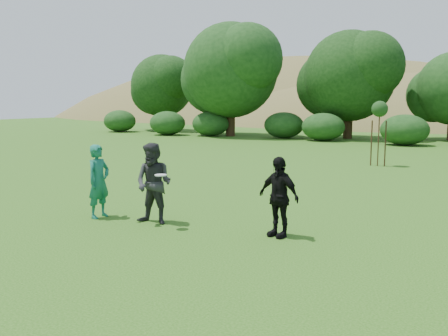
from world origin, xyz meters
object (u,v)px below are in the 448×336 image
object	(u,v)px
player_teal	(99,181)
player_black	(278,197)
sapling	(380,111)
player_grey	(154,184)

from	to	relation	value
player_teal	player_black	bearing A→B (deg)	-81.84
player_teal	sapling	world-z (taller)	sapling
player_teal	player_grey	bearing A→B (deg)	-82.72
player_black	player_teal	bearing A→B (deg)	-157.93
player_teal	player_grey	xyz separation A→B (m)	(1.56, 0.17, 0.05)
player_grey	player_black	distance (m)	3.00
player_grey	player_black	size ratio (longest dim) A/B	1.11
player_teal	player_black	distance (m)	4.57
player_black	sapling	bearing A→B (deg)	108.33
player_grey	sapling	xyz separation A→B (m)	(2.22, 13.15, 1.47)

